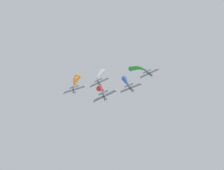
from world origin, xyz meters
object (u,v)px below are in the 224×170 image
object	(u,v)px
airplane_lead	(104,96)
airplane_left_inner	(131,88)
airplane_right_outer	(149,73)
airplane_right_inner	(74,90)
airplane_left_outer	(99,82)

from	to	relation	value
airplane_lead	airplane_left_inner	distance (m)	16.24
airplane_lead	airplane_right_outer	size ratio (longest dim) A/B	1.00
airplane_lead	airplane_right_inner	xyz separation A→B (m)	(10.80, -11.20, -0.41)
airplane_left_outer	airplane_right_outer	xyz separation A→B (m)	(-22.60, -1.23, 3.10)
airplane_left_inner	airplane_right_outer	world-z (taller)	airplane_right_outer
airplane_left_inner	airplane_right_outer	bearing A→B (deg)	-132.36
airplane_lead	airplane_left_inner	xyz separation A→B (m)	(-11.81, -11.14, -0.51)
airplane_lead	airplane_left_inner	world-z (taller)	airplane_lead
airplane_right_inner	airplane_right_outer	size ratio (longest dim) A/B	1.00
airplane_right_outer	airplane_left_inner	bearing A→B (deg)	47.64
airplane_right_outer	airplane_left_outer	bearing A→B (deg)	3.11
airplane_left_inner	airplane_right_inner	world-z (taller)	airplane_right_inner
airplane_lead	airplane_left_inner	size ratio (longest dim) A/B	1.00
airplane_lead	airplane_right_outer	bearing A→B (deg)	-134.54
airplane_lead	airplane_right_inner	bearing A→B (deg)	-46.03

